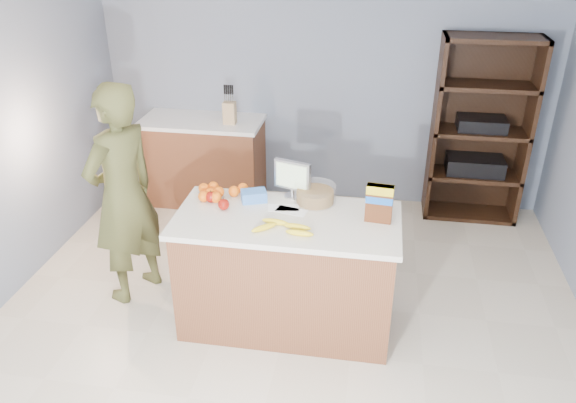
% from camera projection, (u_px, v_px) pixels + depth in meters
% --- Properties ---
extents(floor, '(4.50, 5.00, 0.02)m').
position_uv_depth(floor, '(280.00, 348.00, 4.01)').
color(floor, beige).
rests_on(floor, ground).
extents(walls, '(4.52, 5.02, 2.51)m').
position_uv_depth(walls, '(278.00, 129.00, 3.25)').
color(walls, gray).
rests_on(walls, ground).
extents(counter_peninsula, '(1.56, 0.76, 0.90)m').
position_uv_depth(counter_peninsula, '(287.00, 276.00, 4.08)').
color(counter_peninsula, brown).
rests_on(counter_peninsula, ground).
extents(back_cabinet, '(1.24, 0.62, 0.90)m').
position_uv_depth(back_cabinet, '(204.00, 160.00, 5.91)').
color(back_cabinet, brown).
rests_on(back_cabinet, ground).
extents(shelving_unit, '(0.90, 0.40, 1.80)m').
position_uv_depth(shelving_unit, '(479.00, 133.00, 5.45)').
color(shelving_unit, black).
rests_on(shelving_unit, ground).
extents(person, '(0.64, 0.75, 1.74)m').
position_uv_depth(person, '(123.00, 196.00, 4.23)').
color(person, '#474823').
rests_on(person, ground).
extents(knife_block, '(0.12, 0.10, 0.31)m').
position_uv_depth(knife_block, '(230.00, 112.00, 5.54)').
color(knife_block, tan).
rests_on(knife_block, back_cabinet).
extents(envelopes, '(0.30, 0.19, 0.00)m').
position_uv_depth(envelopes, '(287.00, 209.00, 3.96)').
color(envelopes, white).
rests_on(envelopes, counter_peninsula).
extents(bananas, '(0.42, 0.20, 0.04)m').
position_uv_depth(bananas, '(284.00, 227.00, 3.70)').
color(bananas, yellow).
rests_on(bananas, counter_peninsula).
extents(apples, '(0.20, 0.18, 0.08)m').
position_uv_depth(apples, '(217.00, 201.00, 4.00)').
color(apples, maroon).
rests_on(apples, counter_peninsula).
extents(oranges, '(0.37, 0.26, 0.08)m').
position_uv_depth(oranges, '(218.00, 192.00, 4.13)').
color(oranges, orange).
rests_on(oranges, counter_peninsula).
extents(blue_carton, '(0.21, 0.18, 0.08)m').
position_uv_depth(blue_carton, '(254.00, 196.00, 4.07)').
color(blue_carton, blue).
rests_on(blue_carton, counter_peninsula).
extents(salad_bowl, '(0.30, 0.30, 0.13)m').
position_uv_depth(salad_bowl, '(315.00, 195.00, 4.04)').
color(salad_bowl, '#267219').
rests_on(salad_bowl, counter_peninsula).
extents(tv, '(0.28, 0.12, 0.28)m').
position_uv_depth(tv, '(292.00, 177.00, 4.08)').
color(tv, silver).
rests_on(tv, counter_peninsula).
extents(cereal_box, '(0.18, 0.08, 0.27)m').
position_uv_depth(cereal_box, '(379.00, 201.00, 3.74)').
color(cereal_box, '#592B14').
rests_on(cereal_box, counter_peninsula).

